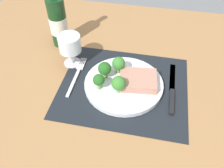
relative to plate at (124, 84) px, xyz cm
name	(u,v)px	position (x,y,z in cm)	size (l,w,h in cm)	color
ground_plane	(123,90)	(0.00, 0.00, -2.60)	(140.00, 110.00, 3.00)	#996D42
placemat	(124,86)	(0.00, 0.00, -0.95)	(41.18, 35.36, 0.30)	black
plate	(124,84)	(0.00, 0.00, 0.00)	(25.56, 25.56, 1.60)	silver
steak	(138,80)	(4.44, 0.62, 2.11)	(11.74, 9.32, 2.63)	tan
broccoli_back_left	(119,83)	(-0.99, -4.23, 4.42)	(4.47, 4.47, 5.94)	#6B994C
broccoli_center	(119,64)	(-2.62, 4.64, 4.43)	(4.32, 4.32, 5.94)	#5B8942
broccoli_near_fork	(99,80)	(-7.22, -4.01, 4.30)	(3.65, 3.65, 5.49)	#6B994C
broccoli_front_edge	(105,69)	(-6.61, 1.49, 4.19)	(4.35, 4.35, 5.73)	#6B994C
fork	(77,75)	(-16.56, 1.42, -0.55)	(2.40, 19.20, 0.50)	silver
knife	(172,91)	(15.66, 0.53, -0.50)	(1.80, 23.00, 0.80)	black
wine_bottle	(58,22)	(-28.07, 18.70, 8.60)	(6.67, 6.67, 26.67)	#143819
wine_glass	(70,45)	(-20.17, 7.98, 6.79)	(7.69, 7.69, 11.52)	silver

